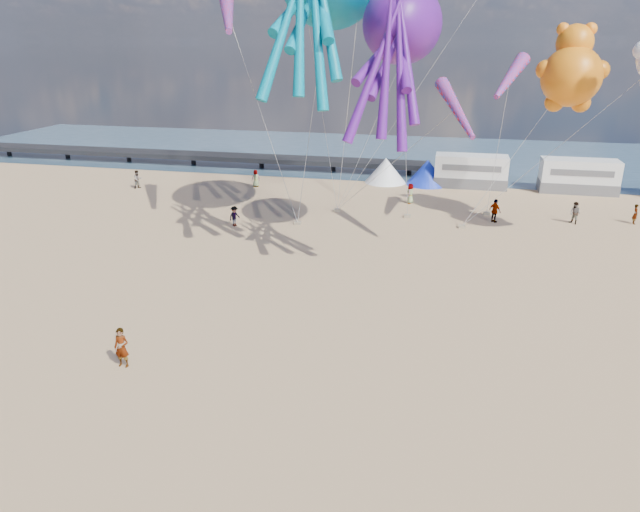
{
  "coord_description": "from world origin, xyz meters",
  "views": [
    {
      "loc": [
        3.91,
        -14.76,
        12.85
      ],
      "look_at": [
        -0.81,
        6.0,
        4.85
      ],
      "focal_mm": 32.0,
      "sensor_mm": 36.0,
      "label": 1
    }
  ],
  "objects_px": {
    "beachgoer_6": "(256,178)",
    "beachgoer_7": "(575,213)",
    "beachgoer_5": "(635,214)",
    "sandbag_a": "(298,223)",
    "beachgoer_3": "(495,211)",
    "kite_teddy_orange": "(571,77)",
    "windsock_mid": "(510,77)",
    "beachgoer_1": "(138,179)",
    "sandbag_c": "(462,227)",
    "sandbag_b": "(407,216)",
    "kite_octopus_purple": "(402,24)",
    "motorhome_1": "(579,176)",
    "beachgoer_2": "(235,216)",
    "windsock_right": "(456,109)",
    "standing_person": "(122,348)",
    "sandbag_e": "(337,210)",
    "windsock_left": "(227,12)",
    "motorhome_0": "(471,171)",
    "sandbag_d": "(486,213)",
    "tent_blue": "(427,172)",
    "beachgoer_0": "(410,194)",
    "tent_white": "(386,170)"
  },
  "relations": [
    {
      "from": "motorhome_0",
      "to": "standing_person",
      "type": "xyz_separation_m",
      "value": [
        -14.83,
        -36.17,
        -0.62
      ]
    },
    {
      "from": "beachgoer_6",
      "to": "beachgoer_2",
      "type": "bearing_deg",
      "value": 72.55
    },
    {
      "from": "sandbag_c",
      "to": "sandbag_d",
      "type": "xyz_separation_m",
      "value": [
        1.92,
        3.97,
        0.0
      ]
    },
    {
      "from": "beachgoer_2",
      "to": "kite_teddy_orange",
      "type": "height_order",
      "value": "kite_teddy_orange"
    },
    {
      "from": "beachgoer_1",
      "to": "beachgoer_6",
      "type": "xyz_separation_m",
      "value": [
        10.56,
        3.03,
        -0.04
      ]
    },
    {
      "from": "beachgoer_5",
      "to": "sandbag_a",
      "type": "distance_m",
      "value": 25.4
    },
    {
      "from": "beachgoer_1",
      "to": "beachgoer_7",
      "type": "bearing_deg",
      "value": -64.18
    },
    {
      "from": "beachgoer_1",
      "to": "sandbag_c",
      "type": "height_order",
      "value": "beachgoer_1"
    },
    {
      "from": "motorhome_0",
      "to": "windsock_mid",
      "type": "xyz_separation_m",
      "value": [
        1.43,
        -13.68,
        9.18
      ]
    },
    {
      "from": "beachgoer_3",
      "to": "sandbag_e",
      "type": "relative_size",
      "value": 3.6
    },
    {
      "from": "beachgoer_2",
      "to": "motorhome_1",
      "type": "bearing_deg",
      "value": -32.25
    },
    {
      "from": "beachgoer_3",
      "to": "kite_teddy_orange",
      "type": "bearing_deg",
      "value": -148.99
    },
    {
      "from": "beachgoer_1",
      "to": "sandbag_b",
      "type": "distance_m",
      "value": 25.71
    },
    {
      "from": "motorhome_0",
      "to": "tent_blue",
      "type": "relative_size",
      "value": 1.65
    },
    {
      "from": "beachgoer_0",
      "to": "tent_white",
      "type": "bearing_deg",
      "value": -141.22
    },
    {
      "from": "beachgoer_7",
      "to": "windsock_left",
      "type": "relative_size",
      "value": 0.23
    },
    {
      "from": "beachgoer_6",
      "to": "beachgoer_7",
      "type": "relative_size",
      "value": 0.96
    },
    {
      "from": "motorhome_0",
      "to": "beachgoer_1",
      "type": "distance_m",
      "value": 31.23
    },
    {
      "from": "motorhome_0",
      "to": "standing_person",
      "type": "height_order",
      "value": "motorhome_0"
    },
    {
      "from": "beachgoer_3",
      "to": "kite_octopus_purple",
      "type": "xyz_separation_m",
      "value": [
        -6.98,
        -7.39,
        12.95
      ]
    },
    {
      "from": "motorhome_1",
      "to": "beachgoer_5",
      "type": "xyz_separation_m",
      "value": [
        2.41,
        -9.4,
        -0.74
      ]
    },
    {
      "from": "motorhome_0",
      "to": "beachgoer_1",
      "type": "xyz_separation_m",
      "value": [
        -30.3,
        -7.52,
        -0.66
      ]
    },
    {
      "from": "motorhome_1",
      "to": "beachgoer_7",
      "type": "height_order",
      "value": "motorhome_1"
    },
    {
      "from": "beachgoer_2",
      "to": "sandbag_e",
      "type": "relative_size",
      "value": 3.03
    },
    {
      "from": "beachgoer_7",
      "to": "standing_person",
      "type": "bearing_deg",
      "value": -84.61
    },
    {
      "from": "beachgoer_2",
      "to": "windsock_mid",
      "type": "distance_m",
      "value": 21.38
    },
    {
      "from": "tent_white",
      "to": "kite_teddy_orange",
      "type": "xyz_separation_m",
      "value": [
        13.46,
        -12.23,
        9.51
      ]
    },
    {
      "from": "sandbag_e",
      "to": "windsock_left",
      "type": "bearing_deg",
      "value": -134.66
    },
    {
      "from": "tent_white",
      "to": "tent_blue",
      "type": "distance_m",
      "value": 4.0
    },
    {
      "from": "sandbag_e",
      "to": "windsock_right",
      "type": "height_order",
      "value": "windsock_right"
    },
    {
      "from": "beachgoer_1",
      "to": "motorhome_1",
      "type": "bearing_deg",
      "value": -49.14
    },
    {
      "from": "beachgoer_7",
      "to": "windsock_mid",
      "type": "xyz_separation_m",
      "value": [
        -6.04,
        -3.3,
        9.85
      ]
    },
    {
      "from": "motorhome_1",
      "to": "sandbag_e",
      "type": "xyz_separation_m",
      "value": [
        -20.08,
        -11.12,
        -1.39
      ]
    },
    {
      "from": "beachgoer_6",
      "to": "kite_teddy_orange",
      "type": "bearing_deg",
      "value": 133.95
    },
    {
      "from": "kite_teddy_orange",
      "to": "motorhome_1",
      "type": "bearing_deg",
      "value": 85.24
    },
    {
      "from": "kite_teddy_orange",
      "to": "sandbag_b",
      "type": "bearing_deg",
      "value": -170.72
    },
    {
      "from": "motorhome_0",
      "to": "sandbag_e",
      "type": "bearing_deg",
      "value": -133.57
    },
    {
      "from": "standing_person",
      "to": "kite_octopus_purple",
      "type": "distance_m",
      "value": 23.73
    },
    {
      "from": "motorhome_0",
      "to": "kite_octopus_purple",
      "type": "relative_size",
      "value": 0.6
    },
    {
      "from": "sandbag_c",
      "to": "windsock_mid",
      "type": "bearing_deg",
      "value": -9.22
    },
    {
      "from": "sandbag_b",
      "to": "kite_octopus_purple",
      "type": "relative_size",
      "value": 0.05
    },
    {
      "from": "beachgoer_3",
      "to": "beachgoer_7",
      "type": "distance_m",
      "value": 5.92
    },
    {
      "from": "beachgoer_0",
      "to": "beachgoer_1",
      "type": "bearing_deg",
      "value": -72.86
    },
    {
      "from": "beachgoer_2",
      "to": "windsock_right",
      "type": "xyz_separation_m",
      "value": [
        15.4,
        -1.72,
        8.29
      ]
    },
    {
      "from": "sandbag_a",
      "to": "beachgoer_3",
      "type": "bearing_deg",
      "value": 14.88
    },
    {
      "from": "sandbag_b",
      "to": "windsock_right",
      "type": "bearing_deg",
      "value": -66.16
    },
    {
      "from": "standing_person",
      "to": "beachgoer_6",
      "type": "height_order",
      "value": "standing_person"
    },
    {
      "from": "beachgoer_1",
      "to": "beachgoer_3",
      "type": "xyz_separation_m",
      "value": [
        31.93,
        -3.8,
        0.06
      ]
    },
    {
      "from": "beachgoer_5",
      "to": "kite_teddy_orange",
      "type": "height_order",
      "value": "kite_teddy_orange"
    },
    {
      "from": "sandbag_a",
      "to": "sandbag_d",
      "type": "height_order",
      "value": "same"
    }
  ]
}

